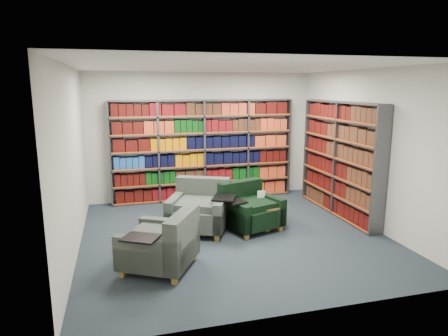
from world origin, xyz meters
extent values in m
cube|color=black|center=(0.00, 0.00, -0.01)|extent=(5.00, 5.00, 0.01)
cube|color=white|center=(0.00, 0.00, 2.80)|extent=(5.00, 5.00, 0.01)
cube|color=beige|center=(0.00, 2.50, 1.40)|extent=(5.00, 0.01, 2.80)
cube|color=beige|center=(0.00, -2.50, 1.40)|extent=(5.00, 0.01, 2.80)
cube|color=beige|center=(-2.50, 0.00, 1.40)|extent=(0.01, 5.00, 2.80)
cube|color=beige|center=(2.50, 0.00, 1.40)|extent=(0.01, 5.00, 2.80)
cube|color=#47494F|center=(0.00, 2.34, 1.10)|extent=(4.00, 0.28, 2.20)
cube|color=silver|center=(0.00, 2.47, 1.10)|extent=(4.00, 0.02, 2.20)
cube|color=#D84C0A|center=(0.00, 2.21, 1.10)|extent=(4.00, 0.01, 2.20)
cube|color=#390806|center=(0.00, 2.34, 0.18)|extent=(3.88, 0.21, 0.29)
cube|color=#390806|center=(0.00, 2.34, 0.54)|extent=(3.88, 0.21, 0.29)
cube|color=navy|center=(0.00, 2.34, 0.91)|extent=(3.88, 0.21, 0.29)
cube|color=#390806|center=(0.00, 2.34, 1.28)|extent=(3.88, 0.21, 0.29)
cube|color=#390806|center=(0.00, 2.34, 1.64)|extent=(3.88, 0.21, 0.29)
cube|color=#390806|center=(0.00, 2.34, 2.01)|extent=(3.88, 0.21, 0.29)
cube|color=#47494F|center=(2.34, 0.60, 1.10)|extent=(0.28, 2.50, 2.20)
cube|color=silver|center=(2.47, 0.60, 1.10)|extent=(0.02, 2.50, 2.20)
cube|color=#D84C0A|center=(2.21, 0.60, 1.10)|extent=(0.02, 2.50, 2.20)
cube|color=#3E2010|center=(2.34, 0.60, 0.18)|extent=(0.21, 2.38, 0.29)
cube|color=#390806|center=(2.34, 0.60, 0.54)|extent=(0.21, 2.38, 0.29)
cube|color=#390806|center=(2.34, 0.60, 0.91)|extent=(0.21, 2.38, 0.29)
cube|color=#390806|center=(2.34, 0.60, 1.28)|extent=(0.21, 2.38, 0.29)
cube|color=#390806|center=(2.34, 0.60, 1.64)|extent=(0.21, 2.38, 0.29)
cube|color=#390806|center=(2.34, 0.60, 2.01)|extent=(0.21, 2.38, 0.29)
cube|color=#091B32|center=(-0.53, 0.34, 0.28)|extent=(1.28, 1.28, 0.34)
cube|color=#091B32|center=(-0.37, 0.69, 0.49)|extent=(0.97, 0.60, 0.77)
cube|color=#091B32|center=(-0.90, 0.51, 0.36)|extent=(0.54, 0.94, 0.52)
cube|color=#091B32|center=(-0.15, 0.18, 0.36)|extent=(0.54, 0.94, 0.52)
cube|color=black|center=(-0.13, 0.10, 0.64)|extent=(0.53, 0.58, 0.03)
cube|color=olive|center=(-1.05, 0.15, 0.05)|extent=(0.10, 0.10, 0.11)
cube|color=olive|center=(-0.33, -0.18, 0.05)|extent=(0.10, 0.10, 0.11)
cube|color=olive|center=(-0.72, 0.87, 0.05)|extent=(0.10, 0.10, 0.11)
cube|color=olive|center=(0.00, 0.54, 0.05)|extent=(0.10, 0.10, 0.11)
cube|color=black|center=(0.39, 0.21, 0.26)|extent=(1.12, 1.12, 0.32)
cube|color=black|center=(0.29, 0.54, 0.45)|extent=(0.91, 0.46, 0.71)
cube|color=black|center=(0.04, 0.10, 0.34)|extent=(0.41, 0.89, 0.47)
cube|color=black|center=(0.75, 0.33, 0.34)|extent=(0.41, 0.89, 0.47)
cube|color=black|center=(0.00, 0.03, 0.59)|extent=(0.45, 0.52, 0.02)
cube|color=olive|center=(0.16, -0.25, 0.05)|extent=(0.09, 0.09, 0.10)
cube|color=olive|center=(0.85, -0.02, 0.05)|extent=(0.09, 0.09, 0.10)
cube|color=olive|center=(-0.07, 0.45, 0.05)|extent=(0.09, 0.09, 0.10)
cube|color=olive|center=(0.63, 0.67, 0.05)|extent=(0.09, 0.09, 0.10)
cube|color=#091B32|center=(-1.35, -0.95, 0.26)|extent=(1.23, 1.23, 0.32)
cube|color=#091B32|center=(-1.04, -1.12, 0.46)|extent=(0.62, 0.89, 0.72)
cube|color=#091B32|center=(-1.16, -0.62, 0.34)|extent=(0.86, 0.57, 0.48)
cube|color=#091B32|center=(-1.54, -1.28, 0.34)|extent=(0.86, 0.57, 0.48)
cube|color=black|center=(-1.61, -1.30, 0.60)|extent=(0.55, 0.52, 0.03)
cube|color=olive|center=(-1.49, -0.44, 0.05)|extent=(0.10, 0.10, 0.10)
cube|color=olive|center=(-1.86, -1.09, 0.05)|extent=(0.10, 0.10, 0.10)
cube|color=olive|center=(-0.84, -0.81, 0.05)|extent=(0.10, 0.10, 0.10)
cube|color=olive|center=(-1.21, -1.46, 0.05)|extent=(0.10, 0.10, 0.10)
cylinder|color=brown|center=(0.62, 0.32, 0.41)|extent=(0.92, 0.92, 0.05)
cylinder|color=brown|center=(0.62, 0.32, 0.21)|extent=(0.12, 0.12, 0.37)
cube|color=brown|center=(0.62, 0.32, 0.04)|extent=(0.67, 0.08, 0.06)
cube|color=brown|center=(0.62, 0.32, 0.04)|extent=(0.08, 0.67, 0.06)
cube|color=black|center=(0.62, 0.32, 0.44)|extent=(0.10, 0.05, 0.01)
cube|color=white|center=(0.62, 0.32, 0.55)|extent=(0.14, 0.01, 0.21)
cube|color=#145926|center=(0.62, 0.33, 0.55)|extent=(0.16, 0.00, 0.22)
camera|label=1|loc=(-1.82, -6.20, 2.49)|focal=32.00mm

